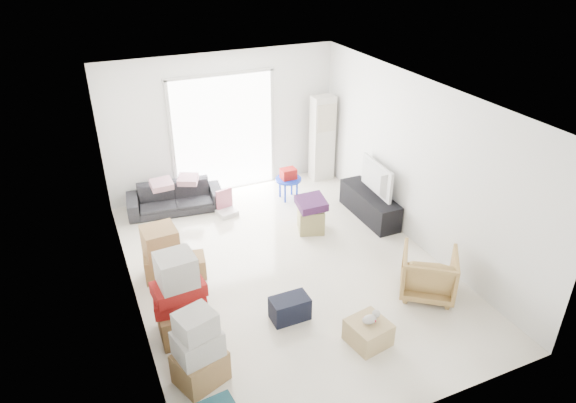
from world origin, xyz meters
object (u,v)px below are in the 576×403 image
(armchair, at_px, (429,271))
(kids_table, at_px, (288,178))
(wood_crate, at_px, (368,332))
(sofa, at_px, (175,194))
(tv_console, at_px, (369,205))
(ac_tower, at_px, (322,138))
(ottoman, at_px, (311,220))
(television, at_px, (371,190))

(armchair, height_order, kids_table, armchair)
(armchair, xyz_separation_m, wood_crate, (-1.29, -0.52, -0.22))
(sofa, height_order, wood_crate, sofa)
(wood_crate, bearing_deg, tv_console, 58.06)
(tv_console, bearing_deg, armchair, -100.62)
(armchair, bearing_deg, kids_table, -42.66)
(ac_tower, relative_size, wood_crate, 3.72)
(ottoman, xyz_separation_m, kids_table, (0.12, 1.24, 0.23))
(armchair, bearing_deg, ottoman, -34.17)
(tv_console, relative_size, wood_crate, 3.04)
(sofa, xyz_separation_m, ottoman, (1.97, -1.66, -0.12))
(ottoman, distance_m, kids_table, 1.26)
(ottoman, bearing_deg, kids_table, 84.29)
(television, bearing_deg, wood_crate, 151.57)
(ac_tower, height_order, wood_crate, ac_tower)
(ac_tower, relative_size, kids_table, 2.79)
(ac_tower, xyz_separation_m, kids_table, (-1.00, -0.58, -0.43))
(ac_tower, relative_size, tv_console, 1.22)
(wood_crate, bearing_deg, sofa, 108.09)
(television, bearing_deg, armchair, 172.89)
(armchair, bearing_deg, ac_tower, -58.30)
(tv_console, height_order, ottoman, tv_console)
(television, distance_m, kids_table, 1.62)
(tv_console, bearing_deg, ottoman, -179.72)
(kids_table, bearing_deg, sofa, 168.45)
(tv_console, height_order, kids_table, kids_table)
(tv_console, height_order, armchair, armchair)
(sofa, relative_size, armchair, 2.26)
(ottoman, bearing_deg, sofa, 139.80)
(armchair, bearing_deg, wood_crate, 58.81)
(armchair, relative_size, wood_crate, 1.61)
(tv_console, relative_size, television, 1.44)
(ac_tower, distance_m, tv_console, 1.92)
(ac_tower, height_order, ottoman, ac_tower)
(armchair, distance_m, ottoman, 2.35)
(television, height_order, armchair, armchair)
(television, bearing_deg, sofa, 65.71)
(television, relative_size, wood_crate, 2.11)
(ottoman, bearing_deg, armchair, -71.07)
(television, height_order, kids_table, kids_table)
(tv_console, bearing_deg, sofa, 152.20)
(ac_tower, bearing_deg, tv_console, -88.42)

